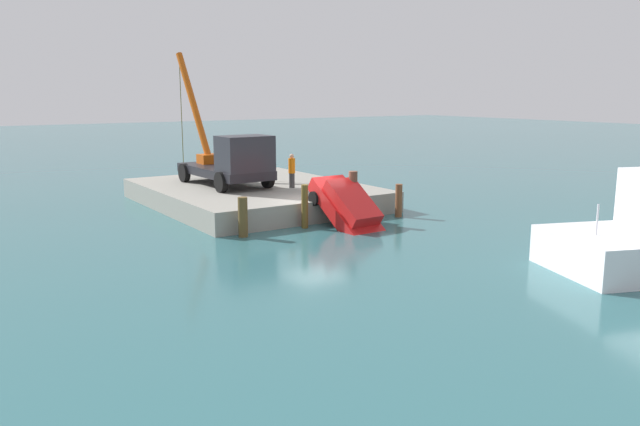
# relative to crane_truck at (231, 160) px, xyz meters

# --- Properties ---
(ground) EXTENTS (200.00, 200.00, 0.00)m
(ground) POSITION_rel_crane_truck_xyz_m (5.98, 1.22, -2.37)
(ground) COLOR #2D6066
(dock) EXTENTS (12.33, 9.94, 1.01)m
(dock) POSITION_rel_crane_truck_xyz_m (0.10, 1.22, -1.86)
(dock) COLOR gray
(dock) RESTS_ON ground
(crane_truck) EXTENTS (8.51, 3.02, 7.00)m
(crane_truck) POSITION_rel_crane_truck_xyz_m (0.00, 0.00, 0.00)
(crane_truck) COLOR black
(crane_truck) RESTS_ON dock
(dock_worker) EXTENTS (0.34, 0.34, 1.72)m
(dock_worker) POSITION_rel_crane_truck_xyz_m (2.10, 2.36, -0.48)
(dock_worker) COLOR #373737
(dock_worker) RESTS_ON dock
(salvaged_car) EXTENTS (4.16, 2.09, 3.15)m
(salvaged_car) POSITION_rel_crane_truck_xyz_m (7.71, 1.96, -1.68)
(salvaged_car) COLOR red
(salvaged_car) RESTS_ON ground
(piling_near) EXTENTS (0.39, 0.39, 1.63)m
(piling_near) POSITION_rel_crane_truck_xyz_m (6.72, -2.73, -1.55)
(piling_near) COLOR brown
(piling_near) RESTS_ON ground
(piling_mid) EXTENTS (0.29, 0.29, 1.89)m
(piling_mid) POSITION_rel_crane_truck_xyz_m (6.65, 0.27, -1.42)
(piling_mid) COLOR brown
(piling_mid) RESTS_ON ground
(piling_far) EXTENTS (0.39, 0.39, 2.34)m
(piling_far) POSITION_rel_crane_truck_xyz_m (7.01, 2.57, -1.20)
(piling_far) COLOR brown
(piling_far) RESTS_ON ground
(piling_end) EXTENTS (0.32, 0.32, 1.55)m
(piling_end) POSITION_rel_crane_truck_xyz_m (6.99, 5.26, -1.59)
(piling_end) COLOR brown
(piling_end) RESTS_ON ground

